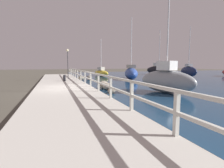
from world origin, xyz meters
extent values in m
plane|color=#4C473D|center=(0.00, 0.00, 0.00)|extent=(120.00, 120.00, 0.00)
cube|color=beige|center=(0.00, 0.00, 0.12)|extent=(3.89, 36.00, 0.24)
cube|color=beige|center=(1.84, -9.26, 0.76)|extent=(0.10, 0.10, 1.05)
cube|color=beige|center=(1.84, -6.94, 0.76)|extent=(0.10, 0.10, 1.05)
cube|color=beige|center=(1.84, -4.63, 0.76)|extent=(0.10, 0.10, 1.05)
cube|color=beige|center=(1.84, -2.31, 0.76)|extent=(0.10, 0.10, 1.05)
cube|color=beige|center=(1.84, 0.00, 0.76)|extent=(0.10, 0.10, 1.05)
cube|color=beige|center=(1.84, 2.31, 0.76)|extent=(0.10, 0.10, 1.05)
cube|color=beige|center=(1.84, 4.63, 0.76)|extent=(0.10, 0.10, 1.05)
cube|color=beige|center=(1.84, 6.94, 0.76)|extent=(0.10, 0.10, 1.05)
cube|color=beige|center=(1.84, 9.26, 0.76)|extent=(0.10, 0.10, 1.05)
cube|color=beige|center=(1.84, 11.57, 0.76)|extent=(0.10, 0.10, 1.05)
cube|color=beige|center=(1.84, 13.89, 0.76)|extent=(0.10, 0.10, 1.05)
cube|color=beige|center=(1.84, 16.20, 0.76)|extent=(0.10, 0.10, 1.05)
cube|color=beige|center=(1.84, 0.00, 1.25)|extent=(0.09, 32.50, 0.08)
cube|color=beige|center=(1.84, 0.00, 0.76)|extent=(0.09, 32.50, 0.08)
ellipsoid|color=gray|center=(2.89, 0.29, 0.29)|extent=(0.79, 0.71, 0.59)
ellipsoid|color=#666056|center=(3.39, 8.23, 0.26)|extent=(0.68, 0.62, 0.51)
ellipsoid|color=gray|center=(2.46, 8.48, 0.26)|extent=(0.70, 0.63, 0.52)
ellipsoid|color=slate|center=(2.76, -2.05, 0.19)|extent=(0.50, 0.45, 0.38)
ellipsoid|color=slate|center=(3.12, -0.65, 0.14)|extent=(0.38, 0.35, 0.29)
ellipsoid|color=gray|center=(2.99, -0.41, 0.26)|extent=(0.69, 0.62, 0.51)
cylinder|color=black|center=(0.32, 5.05, 0.47)|extent=(0.24, 0.24, 0.46)
sphere|color=black|center=(0.32, 5.05, 0.74)|extent=(0.22, 0.22, 0.22)
cylinder|color=#2D2D33|center=(0.88, 7.65, 1.74)|extent=(0.07, 0.07, 3.00)
sphere|color=beige|center=(0.88, 7.65, 3.38)|extent=(0.28, 0.28, 0.28)
ellipsoid|color=gray|center=(6.21, -2.85, 0.73)|extent=(2.38, 4.20, 1.45)
cube|color=silver|center=(6.21, -2.85, 1.76)|extent=(1.10, 1.22, 0.59)
cylinder|color=silver|center=(6.21, -2.85, 4.16)|extent=(0.09, 0.09, 5.39)
ellipsoid|color=#2D4C9E|center=(8.60, 7.72, 0.71)|extent=(3.41, 6.12, 1.40)
cube|color=#9E937F|center=(8.60, 7.72, 1.61)|extent=(1.51, 1.79, 0.41)
cylinder|color=silver|center=(8.60, 7.72, 4.48)|extent=(0.09, 0.09, 6.15)
ellipsoid|color=#192347|center=(18.37, 8.63, 0.79)|extent=(2.03, 4.55, 1.57)
cube|color=silver|center=(18.37, 8.63, 1.76)|extent=(0.91, 1.25, 0.37)
cylinder|color=silver|center=(18.37, 8.63, 4.45)|extent=(0.09, 0.09, 5.76)
ellipsoid|color=black|center=(17.56, 15.05, 0.80)|extent=(2.96, 5.22, 1.58)
cube|color=silver|center=(17.56, 15.05, 1.86)|extent=(1.47, 2.27, 0.54)
cylinder|color=silver|center=(17.56, 15.05, 4.74)|extent=(0.09, 0.09, 6.31)
ellipsoid|color=gold|center=(6.51, 14.40, 0.47)|extent=(2.06, 3.87, 0.92)
cube|color=beige|center=(6.51, 14.40, 1.19)|extent=(0.97, 1.18, 0.52)
cylinder|color=silver|center=(6.51, 14.40, 3.34)|extent=(0.09, 0.09, 4.83)
camera|label=1|loc=(-0.70, -12.35, 1.82)|focal=28.00mm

